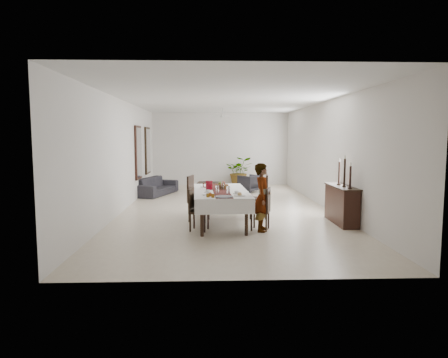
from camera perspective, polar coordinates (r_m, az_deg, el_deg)
floor at (r=11.95m, az=0.30°, el=-4.27°), size 6.00×12.00×0.00m
ceiling at (r=11.81m, az=0.30°, el=11.19°), size 6.00×12.00×0.02m
wall_back at (r=17.77m, az=-0.51°, el=4.29°), size 6.00×0.02×3.20m
wall_front at (r=5.80m, az=2.79°, el=0.74°), size 6.00×0.02×3.20m
wall_left at (r=12.03m, az=-14.15°, el=3.29°), size 0.02×12.00×3.20m
wall_right at (r=12.27m, az=14.46°, el=3.33°), size 0.02×12.00×3.20m
dining_table_top at (r=9.80m, az=-0.50°, el=-1.85°), size 1.19×2.67×0.05m
table_leg_fl at (r=8.62m, az=-3.16°, el=-5.71°), size 0.08×0.08×0.77m
table_leg_fr at (r=8.69m, az=3.23°, el=-5.61°), size 0.08×0.08×0.77m
table_leg_bl at (r=11.07m, az=-3.42°, el=-3.09°), size 0.08×0.08×0.77m
table_leg_br at (r=11.13m, az=1.55°, el=-3.04°), size 0.08×0.08×0.77m
tablecloth_top at (r=9.79m, az=-0.50°, el=-1.66°), size 1.40×2.87×0.01m
tablecloth_drape_left at (r=9.80m, az=-4.25°, el=-2.61°), size 0.12×2.82×0.33m
tablecloth_drape_right at (r=9.88m, az=3.21°, el=-2.53°), size 0.12×2.82×0.33m
tablecloth_drape_near at (r=8.43m, az=0.13°, el=-3.99°), size 1.29×0.06×0.33m
tablecloth_drape_far at (r=11.21m, az=-0.98°, el=-1.51°), size 1.29×0.06×0.33m
table_runner at (r=9.79m, az=-0.50°, el=-1.61°), size 0.49×2.75×0.00m
red_pitcher at (r=9.93m, az=-2.14°, el=-0.88°), size 0.17×0.17×0.22m
pitcher_handle at (r=9.93m, az=-2.68°, el=-0.89°), size 0.13×0.03×0.13m
wine_glass_near at (r=9.09m, az=0.62°, el=-1.62°), size 0.08×0.08×0.19m
wine_glass_mid at (r=9.18m, az=-0.94°, el=-1.55°), size 0.08×0.08×0.19m
wine_glass_far at (r=9.84m, az=-0.21°, el=-1.04°), size 0.08×0.08×0.19m
teacup_right at (r=9.17m, az=1.82°, el=-1.94°), size 0.10×0.10×0.07m
saucer_right at (r=9.17m, az=1.81°, el=-2.10°), size 0.16×0.16×0.01m
teacup_left at (r=9.39m, az=-2.35°, el=-1.75°), size 0.10×0.10×0.07m
saucer_left at (r=9.40m, az=-2.35°, el=-1.91°), size 0.16×0.16×0.01m
plate_near_right at (r=8.85m, az=2.25°, el=-2.38°), size 0.26×0.26×0.02m
bread_near_right at (r=8.85m, az=2.25°, el=-2.19°), size 0.10×0.10×0.10m
plate_near_left at (r=8.96m, az=-2.25°, el=-2.28°), size 0.26×0.26×0.02m
plate_far_left at (r=10.37m, az=-2.65°, el=-1.15°), size 0.26×0.26×0.02m
serving_tray at (r=8.66m, az=-0.00°, el=-2.55°), size 0.39×0.39×0.02m
jam_jar_a at (r=8.61m, az=-1.58°, el=-2.40°), size 0.07×0.07×0.08m
jam_jar_b at (r=8.67m, az=-2.33°, el=-2.35°), size 0.07×0.07×0.08m
jam_jar_c at (r=8.78m, az=-2.00°, el=-2.24°), size 0.07×0.07×0.08m
fruit_basket at (r=10.06m, az=-0.30°, el=-1.10°), size 0.33×0.33×0.11m
fruit_red at (r=10.08m, az=-0.12°, el=-0.62°), size 0.10×0.10×0.10m
fruit_green at (r=10.08m, az=-0.56°, el=-0.62°), size 0.09×0.09×0.09m
chair_right_near_seat at (r=9.24m, az=5.19°, el=-4.61°), size 0.52×0.52×0.05m
chair_right_near_leg_fl at (r=9.10m, az=6.05°, el=-6.26°), size 0.05×0.05×0.41m
chair_right_near_leg_fr at (r=9.42m, az=6.38°, el=-5.84°), size 0.05×0.05×0.41m
chair_right_near_leg_bl at (r=9.15m, az=3.95°, el=-6.17°), size 0.05×0.05×0.41m
chair_right_near_leg_br at (r=9.48m, az=4.34°, el=-5.75°), size 0.05×0.05×0.41m
chair_right_near_back at (r=9.16m, az=6.37°, el=-2.93°), size 0.16×0.41×0.53m
chair_right_far_seat at (r=10.58m, az=4.92°, el=-2.85°), size 0.54×0.54×0.06m
chair_right_far_leg_fl at (r=10.43m, az=6.00°, el=-4.48°), size 0.05×0.05×0.48m
chair_right_far_leg_fr at (r=10.82m, az=5.96°, el=-4.10°), size 0.05×0.05×0.48m
chair_right_far_leg_bl at (r=10.43m, az=3.82°, el=-4.46°), size 0.05×0.05×0.48m
chair_right_far_leg_br at (r=10.82m, az=3.85°, el=-4.08°), size 0.05×0.05×0.48m
chair_right_far_back at (r=10.54m, az=6.14°, el=-1.08°), size 0.10×0.49×0.62m
chair_left_near_seat at (r=9.16m, az=-3.57°, el=-4.73°), size 0.49×0.49×0.05m
chair_left_near_leg_fl at (r=9.41m, az=-4.29°, el=-5.85°), size 0.05×0.05×0.40m
chair_left_near_leg_fr at (r=9.09m, az=-4.85°, el=-6.28°), size 0.05×0.05×0.40m
chair_left_near_leg_bl at (r=9.33m, az=-2.30°, el=-5.95°), size 0.05×0.05×0.40m
chair_left_near_leg_br at (r=9.01m, az=-2.79°, el=-6.38°), size 0.05×0.05×0.40m
chair_left_near_back at (r=9.16m, az=-4.71°, el=-2.97°), size 0.13×0.41×0.52m
chair_left_far_seat at (r=10.20m, az=-3.59°, el=-3.15°), size 0.59×0.59×0.06m
chair_left_far_leg_fl at (r=10.49m, az=-4.34°, el=-4.40°), size 0.06×0.06×0.48m
chair_left_far_leg_fr at (r=10.11m, az=-4.98°, el=-4.80°), size 0.06×0.06×0.48m
chair_left_far_leg_bl at (r=10.38m, az=-2.21°, el=-4.49°), size 0.06×0.06×0.48m
chair_left_far_leg_br at (r=10.00m, az=-2.78°, el=-4.90°), size 0.06×0.06×0.48m
chair_left_far_back at (r=10.21m, az=-4.81°, el=-1.25°), size 0.16×0.49×0.62m
woman at (r=9.08m, az=5.52°, el=-2.62°), size 0.50×0.64×1.55m
sideboard_body at (r=10.33m, az=16.44°, el=-3.61°), size 0.40×1.50×0.90m
sideboard_top at (r=10.26m, az=16.51°, el=-1.05°), size 0.44×1.56×0.03m
candlestick_near_base at (r=9.74m, az=17.55°, el=-1.26°), size 0.10×0.10×0.03m
candlestick_near_shaft at (r=9.72m, az=17.60°, el=0.29°), size 0.05×0.05×0.50m
candlestick_near_candle at (r=9.69m, az=17.65°, el=2.00°), size 0.04×0.04×0.08m
candlestick_mid_base at (r=10.12m, az=16.79°, el=-0.98°), size 0.10×0.10×0.03m
candlestick_mid_shaft at (r=10.09m, az=16.85°, el=0.94°), size 0.05×0.05×0.65m
candlestick_mid_candle at (r=10.06m, az=16.91°, el=3.01°), size 0.04×0.04×0.08m
candlestick_far_base at (r=10.50m, az=16.08°, el=-0.72°), size 0.10×0.10×0.03m
candlestick_far_shaft at (r=10.47m, az=16.13°, el=0.86°), size 0.05×0.05×0.55m
candlestick_far_candle at (r=10.45m, az=16.18°, el=2.59°), size 0.04×0.04×0.08m
sofa at (r=15.03m, az=-9.66°, el=-1.00°), size 1.52×2.36×0.64m
armchair at (r=15.60m, az=3.73°, el=-0.62°), size 1.02×1.03×0.67m
coffee_table at (r=15.31m, az=-2.04°, el=-1.22°), size 0.99×0.72×0.41m
potted_plant at (r=17.39m, az=2.26°, el=1.08°), size 1.25×1.12×1.28m
mirror_frame_near at (r=14.18m, az=-12.15°, el=3.72°), size 0.06×1.05×1.85m
mirror_glass_near at (r=14.17m, az=-12.01°, el=3.72°), size 0.01×0.90×1.70m
mirror_frame_far at (r=16.25m, az=-10.86°, el=4.02°), size 0.06×1.05×1.85m
mirror_glass_far at (r=16.24m, az=-10.74°, el=4.02°), size 0.01×0.90×1.70m
fan_rod at (r=14.79m, az=-0.19°, el=9.76°), size 0.04×0.04×0.20m
fan_hub at (r=14.78m, az=-0.19°, el=8.98°), size 0.16×0.16×0.08m
fan_blade_n at (r=15.13m, az=-0.24°, el=8.91°), size 0.10×0.55×0.01m
fan_blade_s at (r=14.43m, az=-0.14°, el=9.05°), size 0.10×0.55×0.01m
fan_blade_e at (r=14.80m, az=1.18°, el=8.98°), size 0.55×0.10×0.01m
fan_blade_w at (r=14.77m, az=-1.56°, el=8.98°), size 0.55×0.10×0.01m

